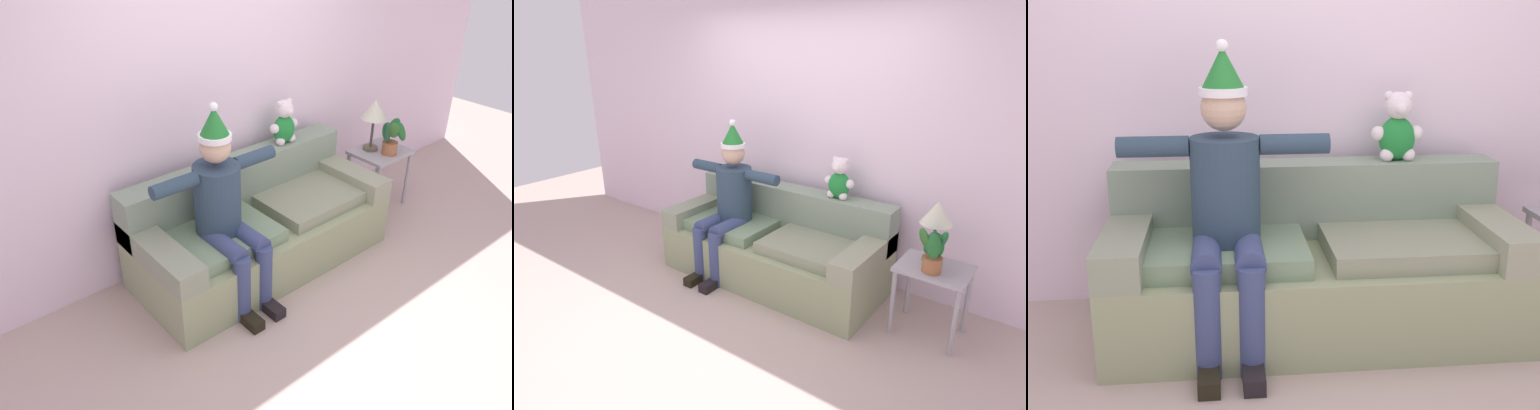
# 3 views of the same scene
# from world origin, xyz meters

# --- Properties ---
(back_wall) EXTENTS (7.00, 0.10, 2.70)m
(back_wall) POSITION_xyz_m (0.00, 1.55, 1.35)
(back_wall) COLOR silver
(back_wall) RESTS_ON ground_plane
(couch) EXTENTS (2.10, 0.89, 0.85)m
(couch) POSITION_xyz_m (0.00, 1.03, 0.33)
(couch) COLOR gray
(couch) RESTS_ON ground_plane
(person_seated) EXTENTS (1.02, 0.77, 1.51)m
(person_seated) POSITION_xyz_m (-0.45, 0.86, 0.76)
(person_seated) COLOR #2B3E52
(person_seated) RESTS_ON ground_plane
(teddy_bear) EXTENTS (0.29, 0.17, 0.38)m
(teddy_bear) POSITION_xyz_m (0.50, 1.30, 1.02)
(teddy_bear) COLOR #1E8234
(teddy_bear) RESTS_ON couch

